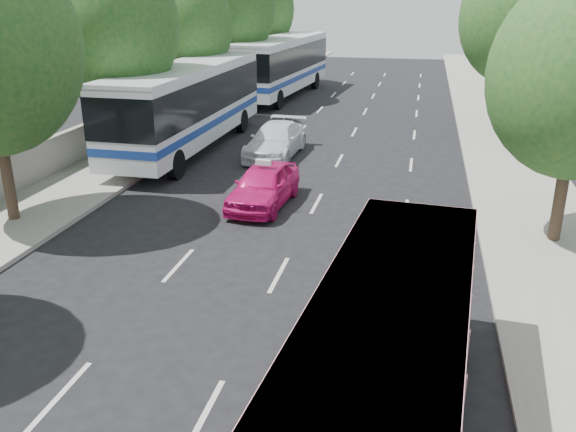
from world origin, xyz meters
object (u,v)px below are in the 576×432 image
(tour_coach_front, at_px, (188,100))
(tour_coach_rear, at_px, (282,61))
(white_pickup, at_px, (276,140))
(pink_taxi, at_px, (264,185))
(pink_bus, at_px, (386,364))

(tour_coach_front, xyz_separation_m, tour_coach_rear, (0.88, 15.97, 0.06))
(white_pickup, height_order, tour_coach_front, tour_coach_front)
(pink_taxi, bearing_deg, white_pickup, 103.63)
(pink_taxi, distance_m, tour_coach_front, 9.09)
(pink_bus, distance_m, tour_coach_rear, 36.10)
(pink_bus, height_order, tour_coach_rear, tour_coach_rear)
(pink_bus, xyz_separation_m, white_pickup, (-6.20, 18.55, -1.09))
(pink_taxi, distance_m, white_pickup, 6.88)
(white_pickup, distance_m, tour_coach_front, 4.62)
(tour_coach_front, bearing_deg, pink_bus, -59.76)
(pink_bus, distance_m, white_pickup, 19.59)
(tour_coach_rear, bearing_deg, pink_taxi, -73.47)
(tour_coach_rear, bearing_deg, white_pickup, -72.89)
(pink_bus, relative_size, pink_taxi, 2.13)
(pink_bus, relative_size, tour_coach_rear, 0.67)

